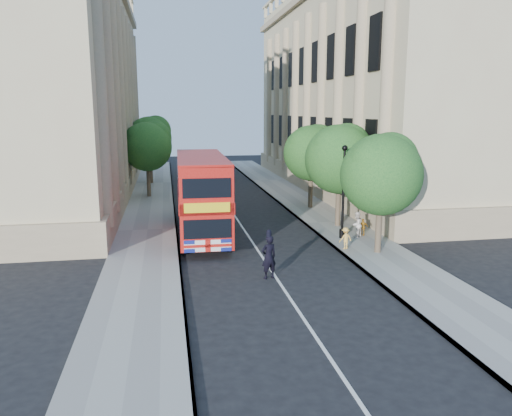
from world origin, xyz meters
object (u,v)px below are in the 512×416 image
lamp_post (343,196)px  woman_pedestrian (357,225)px  box_van (207,198)px  police_constable (269,257)px  double_decker_bus (202,193)px

lamp_post → woman_pedestrian: size_ratio=3.54×
box_van → woman_pedestrian: size_ratio=3.67×
lamp_post → police_constable: size_ratio=2.70×
lamp_post → box_van: bearing=136.2°
police_constable → box_van: bearing=-100.3°
police_constable → woman_pedestrian: size_ratio=1.31×
lamp_post → double_decker_bus: (-7.60, 2.20, -0.00)m
box_van → woman_pedestrian: (7.77, -6.68, -0.62)m
woman_pedestrian → police_constable: bearing=3.3°
double_decker_bus → box_van: bearing=82.6°
box_van → police_constable: 12.40m
lamp_post → box_van: size_ratio=0.96×
police_constable → lamp_post: bearing=-151.1°
lamp_post → double_decker_bus: bearing=163.8°
police_constable → woman_pedestrian: police_constable is taller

